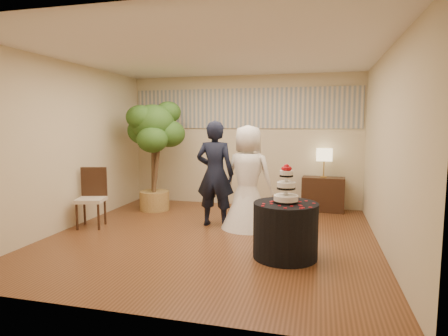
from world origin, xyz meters
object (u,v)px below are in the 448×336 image
(groom, at_px, (215,174))
(ficus_tree, at_px, (154,155))
(wedding_cake, at_px, (286,183))
(table_lamp, at_px, (324,163))
(cake_table, at_px, (285,230))
(side_chair, at_px, (91,198))
(console, at_px, (323,194))
(bride, at_px, (248,177))

(groom, height_order, ficus_tree, ficus_tree)
(wedding_cake, height_order, table_lamp, table_lamp)
(ficus_tree, bearing_deg, cake_table, -36.89)
(groom, bearing_deg, side_chair, 17.88)
(wedding_cake, relative_size, table_lamp, 0.88)
(table_lamp, xyz_separation_m, ficus_tree, (-3.38, -0.74, 0.15))
(groom, bearing_deg, ficus_tree, -28.27)
(cake_table, height_order, console, cake_table)
(wedding_cake, bearing_deg, groom, 135.69)
(table_lamp, height_order, ficus_tree, ficus_tree)
(ficus_tree, height_order, side_chair, ficus_tree)
(cake_table, relative_size, ficus_tree, 0.37)
(table_lamp, bearing_deg, wedding_cake, -100.00)
(cake_table, xyz_separation_m, side_chair, (-3.36, 0.67, 0.14))
(bride, bearing_deg, console, -115.84)
(table_lamp, bearing_deg, groom, -138.93)
(console, xyz_separation_m, ficus_tree, (-3.38, -0.74, 0.79))
(groom, xyz_separation_m, table_lamp, (1.83, 1.60, 0.07))
(cake_table, relative_size, wedding_cake, 1.65)
(cake_table, height_order, table_lamp, table_lamp)
(side_chair, bearing_deg, table_lamp, 14.99)
(cake_table, bearing_deg, ficus_tree, 143.11)
(cake_table, bearing_deg, bride, 119.76)
(console, bearing_deg, side_chair, -147.02)
(bride, distance_m, console, 2.09)
(ficus_tree, xyz_separation_m, side_chair, (-0.49, -1.48, -0.63))
(bride, xyz_separation_m, side_chair, (-2.61, -0.63, -0.37))
(table_lamp, xyz_separation_m, side_chair, (-3.87, -2.22, -0.48))
(side_chair, bearing_deg, bride, -1.23)
(side_chair, bearing_deg, ficus_tree, 56.70)
(bride, distance_m, cake_table, 1.58)
(groom, height_order, wedding_cake, groom)
(console, distance_m, ficus_tree, 3.55)
(console, height_order, ficus_tree, ficus_tree)
(wedding_cake, bearing_deg, side_chair, 168.74)
(bride, height_order, table_lamp, bride)
(console, relative_size, side_chair, 0.82)
(groom, distance_m, bride, 0.58)
(groom, height_order, cake_table, groom)
(ficus_tree, bearing_deg, console, 12.37)
(bride, relative_size, side_chair, 1.72)
(bride, height_order, ficus_tree, ficus_tree)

